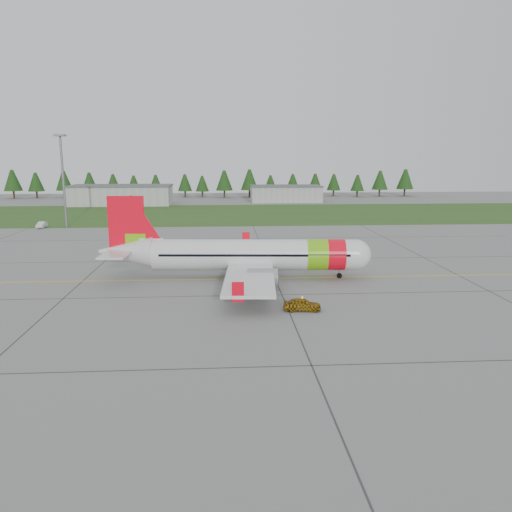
{
  "coord_description": "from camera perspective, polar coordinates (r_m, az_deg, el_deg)",
  "views": [
    {
      "loc": [
        3.36,
        -55.79,
        16.03
      ],
      "look_at": [
        7.32,
        5.36,
        3.57
      ],
      "focal_mm": 35.0,
      "sensor_mm": 36.0,
      "label": 1
    }
  ],
  "objects": [
    {
      "name": "service_van",
      "position": [
        121.34,
        -23.34,
        3.95
      ],
      "size": [
        1.48,
        1.4,
        4.17
      ],
      "primitive_type": "imported",
      "rotation": [
        0.0,
        0.0,
        0.02
      ],
      "color": "silver",
      "rests_on": "ground"
    },
    {
      "name": "ground",
      "position": [
        58.15,
        -6.89,
        -4.6
      ],
      "size": [
        320.0,
        320.0,
        0.0
      ],
      "primitive_type": "plane",
      "color": "gray",
      "rests_on": "ground"
    },
    {
      "name": "treeline",
      "position": [
        194.14,
        -4.74,
        8.19
      ],
      "size": [
        160.0,
        8.0,
        10.0
      ],
      "primitive_type": null,
      "color": "#1C3F14",
      "rests_on": "ground"
    },
    {
      "name": "aircraft",
      "position": [
        65.57,
        -0.93,
        0.14
      ],
      "size": [
        35.83,
        33.07,
        10.85
      ],
      "rotation": [
        0.0,
        0.0,
        -0.07
      ],
      "color": "silver",
      "rests_on": "ground"
    },
    {
      "name": "floodlight_mast",
      "position": [
        119.31,
        -21.14,
        7.83
      ],
      "size": [
        0.5,
        0.5,
        20.0
      ],
      "primitive_type": "cylinder",
      "color": "slate",
      "rests_on": "ground"
    },
    {
      "name": "hangar_west",
      "position": [
        169.62,
        -15.14,
        6.69
      ],
      "size": [
        32.0,
        14.0,
        6.0
      ],
      "primitive_type": "cube",
      "color": "#A8A8A3",
      "rests_on": "ground"
    },
    {
      "name": "grass_strip",
      "position": [
        138.76,
        -5.08,
        4.81
      ],
      "size": [
        320.0,
        50.0,
        0.03
      ],
      "primitive_type": "cube",
      "color": "#30561E",
      "rests_on": "ground"
    },
    {
      "name": "taxi_guideline",
      "position": [
        65.86,
        -6.52,
        -2.66
      ],
      "size": [
        120.0,
        0.25,
        0.02
      ],
      "primitive_type": "cube",
      "color": "gold",
      "rests_on": "ground"
    },
    {
      "name": "follow_me_car",
      "position": [
        52.25,
        5.33,
        -4.18
      ],
      "size": [
        1.48,
        1.7,
        3.92
      ],
      "primitive_type": "imported",
      "rotation": [
        0.0,
        0.0,
        1.47
      ],
      "color": "#DB9C0C",
      "rests_on": "ground"
    },
    {
      "name": "hangar_east",
      "position": [
        175.65,
        3.41,
        7.08
      ],
      "size": [
        24.0,
        12.0,
        5.2
      ],
      "primitive_type": "cube",
      "color": "#A8A8A3",
      "rests_on": "ground"
    }
  ]
}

